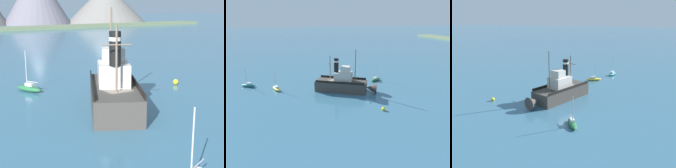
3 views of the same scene
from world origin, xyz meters
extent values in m
plane|color=#38667F|center=(0.00, 0.00, 0.00)|extent=(600.00, 600.00, 0.00)
cone|color=slate|center=(82.20, 140.42, 10.63)|extent=(44.79, 44.79, 21.26)
cube|color=#423D38|center=(0.64, 1.46, 1.20)|extent=(9.35, 12.69, 2.40)
cone|color=#423D38|center=(3.90, 7.88, 1.20)|extent=(3.18, 3.20, 2.35)
cube|color=beige|center=(0.87, 1.91, 3.50)|extent=(4.48, 4.92, 2.20)
cube|color=beige|center=(1.09, 2.35, 5.30)|extent=(2.87, 2.78, 1.40)
cylinder|color=black|center=(0.10, 0.39, 6.20)|extent=(1.10, 1.10, 3.20)
cylinder|color=silver|center=(0.10, 0.39, 7.10)|extent=(1.16, 1.16, 0.35)
cylinder|color=#75604C|center=(2.13, 4.40, 6.15)|extent=(0.20, 0.20, 7.50)
cylinder|color=#75604C|center=(-0.58, -0.95, 5.40)|extent=(0.20, 0.20, 6.00)
cylinder|color=#75604C|center=(-0.58, -0.95, 6.72)|extent=(2.37, 1.28, 0.12)
cube|color=black|center=(-1.28, 2.44, 2.65)|extent=(5.26, 10.22, 0.50)
cube|color=black|center=(2.56, 0.49, 2.65)|extent=(5.26, 10.22, 0.50)
cylinder|color=#B7B7BC|center=(-3.86, -13.87, 2.80)|extent=(0.10, 0.10, 4.20)
cylinder|color=#B7B7BC|center=(-3.03, -13.53, 1.25)|extent=(1.70, 0.75, 0.08)
ellipsoid|color=#286B3D|center=(-4.29, 12.79, 0.35)|extent=(2.68, 3.89, 0.70)
cube|color=silver|center=(-4.20, 12.61, 0.88)|extent=(1.06, 1.27, 0.36)
cylinder|color=#B7B7BC|center=(-4.42, 13.06, 2.80)|extent=(0.10, 0.10, 4.20)
cylinder|color=#B7B7BC|center=(-4.02, 12.25, 1.25)|extent=(0.87, 1.65, 0.08)
sphere|color=yellow|center=(13.19, 6.37, 0.35)|extent=(0.70, 0.70, 0.70)
camera|label=1|loc=(-16.65, -26.33, 10.19)|focal=55.00mm
camera|label=2|loc=(44.29, -10.60, 17.01)|focal=32.00mm
camera|label=3|loc=(-11.77, 44.56, 16.14)|focal=38.00mm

